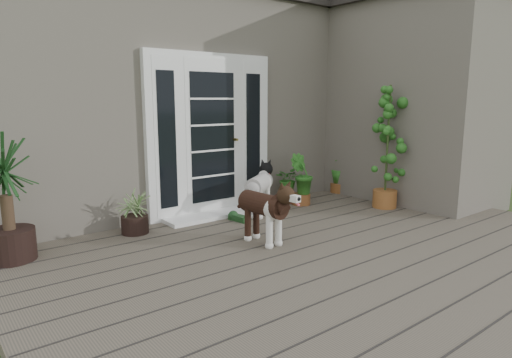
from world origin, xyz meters
TOP-DOWN VIEW (x-y plane):
  - deck at (0.00, 0.40)m, footprint 6.20×4.60m
  - house_main at (0.00, 4.65)m, footprint 7.40×4.00m
  - roof_main at (0.00, 4.65)m, footprint 7.60×4.20m
  - house_wing at (2.90, 1.50)m, footprint 1.60×2.40m
  - door_unit at (-0.20, 2.60)m, footprint 1.90×0.14m
  - door_step at (-0.20, 2.40)m, footprint 1.60×0.40m
  - brindle_dog at (-0.49, 1.13)m, footprint 0.38×0.78m
  - white_dog at (0.20, 2.07)m, footprint 0.80×0.69m
  - spider_plant at (-1.44, 2.34)m, footprint 0.55×0.55m
  - yucca at (-2.75, 2.24)m, footprint 1.04×1.04m
  - herb_a at (1.01, 2.40)m, footprint 0.52×0.52m
  - herb_b at (1.08, 2.16)m, footprint 0.51×0.51m
  - herb_c at (2.20, 2.40)m, footprint 0.44×0.44m
  - sapling at (1.92, 1.29)m, footprint 0.54×0.54m
  - clog_left at (-0.18, 2.01)m, footprint 0.21×0.35m
  - clog_right at (0.44, 2.15)m, footprint 0.27×0.35m

SIDE VIEW (x-z plane):
  - deck at x=0.00m, z-range 0.00..0.12m
  - door_step at x=-0.20m, z-range 0.12..0.17m
  - clog_right at x=0.44m, z-range 0.12..0.21m
  - clog_left at x=-0.18m, z-range 0.12..0.22m
  - herb_a at x=1.01m, z-range 0.12..0.60m
  - herb_b at x=1.08m, z-range 0.12..0.67m
  - spider_plant at x=-1.44m, z-range 0.12..0.68m
  - herb_c at x=2.20m, z-range 0.12..0.69m
  - white_dog at x=0.20m, z-range 0.12..0.75m
  - brindle_dog at x=-0.49m, z-range 0.12..0.76m
  - yucca at x=-2.75m, z-range 0.12..1.36m
  - sapling at x=1.92m, z-range 0.12..1.93m
  - door_unit at x=-0.20m, z-range 0.12..2.27m
  - house_main at x=0.00m, z-range 0.00..3.10m
  - house_wing at x=2.90m, z-range 0.00..3.10m
  - roof_main at x=0.00m, z-range 3.10..3.30m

